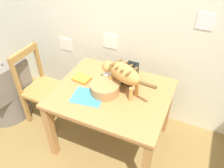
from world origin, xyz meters
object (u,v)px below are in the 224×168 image
at_px(wicker_armchair, 6,97).
at_px(dining_table, 112,99).
at_px(wooden_chair_near, 42,88).
at_px(book_stack, 82,78).
at_px(saucer_bowl, 108,80).
at_px(cat, 122,73).
at_px(toaster, 130,73).
at_px(magazine, 88,97).
at_px(wicker_basket, 105,88).
at_px(coffee_mug, 108,76).

bearing_deg(wicker_armchair, dining_table, -74.48).
bearing_deg(wooden_chair_near, wicker_armchair, -70.67).
height_order(book_stack, wooden_chair_near, wooden_chair_near).
relative_size(saucer_bowl, book_stack, 1.13).
bearing_deg(cat, toaster, 18.26).
bearing_deg(toaster, dining_table, -109.66).
xyz_separation_m(saucer_bowl, wicker_armchair, (-1.32, -0.26, -0.49)).
bearing_deg(magazine, book_stack, 123.07).
xyz_separation_m(saucer_bowl, wooden_chair_near, (-0.83, -0.11, -0.30)).
bearing_deg(dining_table, wicker_basket, -150.83).
bearing_deg(cat, dining_table, 149.96).
relative_size(dining_table, coffee_mug, 8.61).
height_order(dining_table, magazine, magazine).
distance_m(cat, magazine, 0.40).
xyz_separation_m(saucer_bowl, coffee_mug, (0.00, 0.00, 0.05)).
height_order(wicker_basket, toaster, toaster).
distance_m(saucer_bowl, toaster, 0.24).
bearing_deg(wicker_armchair, saucer_bowl, -68.22).
height_order(saucer_bowl, magazine, saucer_bowl).
relative_size(dining_table, book_stack, 6.02).
height_order(dining_table, toaster, toaster).
distance_m(saucer_bowl, wicker_armchair, 1.43).
distance_m(saucer_bowl, wooden_chair_near, 0.89).
relative_size(saucer_bowl, toaster, 1.05).
height_order(wicker_basket, wooden_chair_near, wooden_chair_near).
bearing_deg(saucer_bowl, wicker_basket, -74.13).
xyz_separation_m(saucer_bowl, book_stack, (-0.26, -0.08, 0.00)).
distance_m(magazine, wicker_basket, 0.18).
relative_size(cat, toaster, 3.04).
distance_m(wicker_basket, toaster, 0.33).
distance_m(cat, coffee_mug, 0.24).
distance_m(saucer_bowl, magazine, 0.31).
bearing_deg(wicker_basket, saucer_bowl, 105.87).
bearing_deg(toaster, book_stack, -156.39).
bearing_deg(wicker_basket, magazine, -133.61).
bearing_deg(coffee_mug, cat, -22.22).
distance_m(coffee_mug, wooden_chair_near, 0.91).
xyz_separation_m(book_stack, toaster, (0.46, 0.20, 0.07)).
xyz_separation_m(magazine, wicker_basket, (0.12, 0.13, 0.05)).
height_order(book_stack, wicker_basket, wicker_basket).
bearing_deg(toaster, wicker_basket, -117.74).
bearing_deg(saucer_bowl, magazine, -103.67).
relative_size(magazine, wicker_armchair, 0.38).
bearing_deg(coffee_mug, wooden_chair_near, -172.77).
bearing_deg(saucer_bowl, book_stack, -162.08).
bearing_deg(cat, book_stack, 113.04).
distance_m(wicker_basket, wicker_armchair, 1.47).
bearing_deg(book_stack, dining_table, -8.07).
xyz_separation_m(magazine, book_stack, (-0.19, 0.21, 0.01)).
relative_size(dining_table, saucer_bowl, 5.34).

